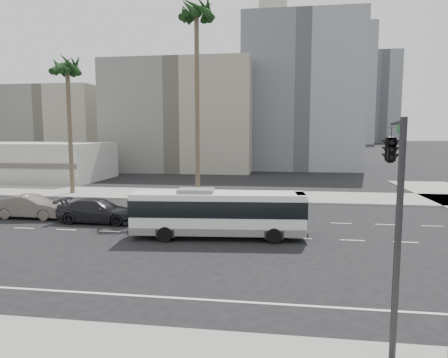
% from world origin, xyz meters
% --- Properties ---
extents(ground, '(700.00, 700.00, 0.00)m').
position_xyz_m(ground, '(0.00, 0.00, 0.00)').
color(ground, black).
rests_on(ground, ground).
extents(sidewalk_north, '(120.00, 7.00, 0.15)m').
position_xyz_m(sidewalk_north, '(0.00, 15.50, 0.07)').
color(sidewalk_north, gray).
rests_on(sidewalk_north, ground).
extents(commercial_low, '(22.00, 12.16, 5.00)m').
position_xyz_m(commercial_low, '(-30.00, 25.99, 2.50)').
color(commercial_low, '#BAB8B0').
rests_on(commercial_low, ground).
extents(midrise_beige_west, '(24.00, 18.00, 18.00)m').
position_xyz_m(midrise_beige_west, '(-12.00, 45.00, 9.00)').
color(midrise_beige_west, gray).
rests_on(midrise_beige_west, ground).
extents(midrise_gray_center, '(20.00, 20.00, 26.00)m').
position_xyz_m(midrise_gray_center, '(8.00, 52.00, 13.00)').
color(midrise_gray_center, slate).
rests_on(midrise_gray_center, ground).
extents(midrise_beige_far, '(18.00, 16.00, 15.00)m').
position_xyz_m(midrise_beige_far, '(-38.00, 50.00, 7.50)').
color(midrise_beige_far, gray).
rests_on(midrise_beige_far, ground).
extents(civic_tower, '(42.00, 42.00, 129.00)m').
position_xyz_m(civic_tower, '(-2.00, 250.00, 38.83)').
color(civic_tower, beige).
rests_on(civic_tower, ground).
extents(highrise_right, '(26.00, 26.00, 70.00)m').
position_xyz_m(highrise_right, '(45.00, 230.00, 35.00)').
color(highrise_right, slate).
rests_on(highrise_right, ground).
extents(highrise_far, '(22.00, 22.00, 60.00)m').
position_xyz_m(highrise_far, '(70.00, 260.00, 30.00)').
color(highrise_far, slate).
rests_on(highrise_far, ground).
extents(city_bus, '(10.48, 3.21, 2.96)m').
position_xyz_m(city_bus, '(1.11, -0.49, 1.56)').
color(city_bus, white).
rests_on(city_bus, ground).
extents(car_a, '(2.38, 5.75, 1.66)m').
position_xyz_m(car_a, '(-7.93, 2.43, 0.83)').
color(car_a, black).
rests_on(car_a, ground).
extents(car_b, '(1.83, 5.19, 1.71)m').
position_xyz_m(car_b, '(-13.51, 3.09, 0.85)').
color(car_b, '#625A52').
rests_on(car_b, ground).
extents(traffic_signal, '(3.10, 4.18, 6.66)m').
position_xyz_m(traffic_signal, '(8.40, -9.80, 5.55)').
color(traffic_signal, '#262628').
rests_on(traffic_signal, ground).
extents(palm_near, '(5.56, 5.56, 18.68)m').
position_xyz_m(palm_near, '(-3.09, 13.44, 16.93)').
color(palm_near, brown).
rests_on(palm_near, ground).
extents(palm_mid, '(4.49, 4.49, 13.90)m').
position_xyz_m(palm_mid, '(-16.53, 14.43, 12.51)').
color(palm_mid, brown).
rests_on(palm_mid, ground).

